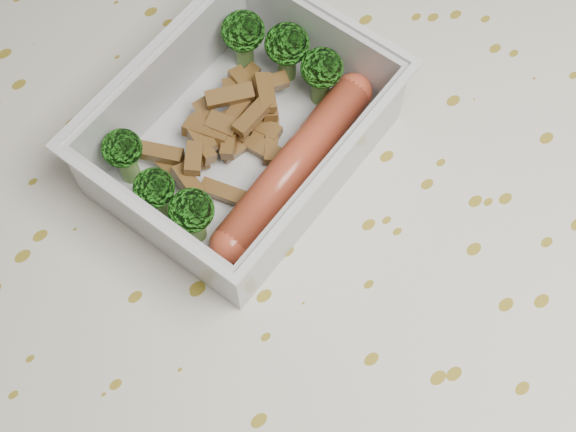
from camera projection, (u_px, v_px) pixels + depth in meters
dining_table at (276, 281)px, 0.54m from camera, size 1.40×0.90×0.75m
tablecloth at (275, 252)px, 0.49m from camera, size 1.46×0.96×0.19m
lunch_container at (243, 138)px, 0.46m from camera, size 0.19×0.16×0.06m
broccoli_florets at (231, 107)px, 0.45m from camera, size 0.14×0.10×0.04m
meat_pile at (230, 126)px, 0.47m from camera, size 0.10×0.07×0.03m
sausage at (294, 165)px, 0.45m from camera, size 0.14×0.06×0.02m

